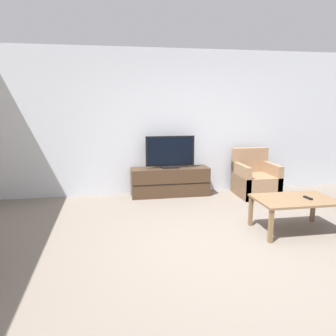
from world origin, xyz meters
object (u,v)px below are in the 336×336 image
Objects in this scene: coffee_table at (295,202)px; tv_stand at (170,182)px; tv at (170,153)px; armchair at (255,180)px; remote at (308,198)px.

tv_stand is at bearing 123.37° from coffee_table.
tv reaches higher than tv_stand.
armchair reaches higher than tv_stand.
remote is at bearing -53.92° from tv.
tv is at bearing 123.40° from coffee_table.
tv_stand is 2.42m from coffee_table.
tv_stand is 1.60m from armchair.
tv is 2.56m from remote.
remote is at bearing -53.95° from tv_stand.
coffee_table is at bearing 161.08° from remote.
coffee_table is 0.18m from remote.
remote is (0.17, -0.04, 0.06)m from coffee_table.
armchair is 0.82× the size of coffee_table.
armchair is at bearing -8.76° from tv_stand.
armchair reaches higher than coffee_table.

